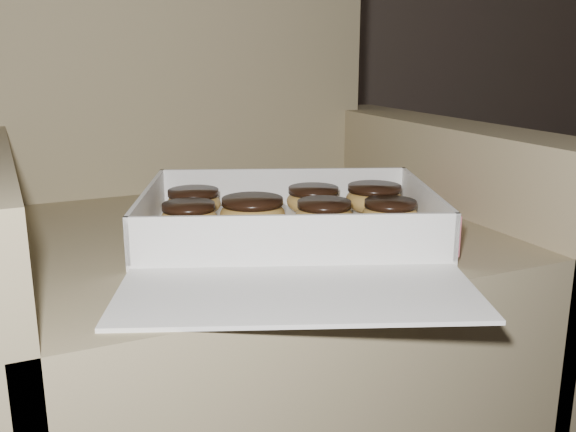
% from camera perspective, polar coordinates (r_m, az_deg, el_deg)
% --- Properties ---
extents(armchair, '(0.89, 0.75, 0.93)m').
position_cam_1_polar(armchair, '(1.09, -4.75, -6.09)').
color(armchair, '#857654').
rests_on(armchair, floor).
extents(bakery_box, '(0.56, 0.60, 0.07)m').
position_cam_1_polar(bakery_box, '(0.89, 0.34, -1.59)').
color(bakery_box, white).
rests_on(bakery_box, armchair).
extents(donut_a, '(0.10, 0.10, 0.05)m').
position_cam_1_polar(donut_a, '(0.93, -3.18, 0.30)').
color(donut_a, '#E3B14F').
rests_on(donut_a, bakery_box).
extents(donut_b, '(0.09, 0.09, 0.04)m').
position_cam_1_polar(donut_b, '(1.02, 2.27, 1.49)').
color(donut_b, '#E3B14F').
rests_on(donut_b, bakery_box).
extents(donut_c, '(0.08, 0.08, 0.04)m').
position_cam_1_polar(donut_c, '(0.93, 3.23, 0.17)').
color(donut_c, '#E3B14F').
rests_on(donut_c, bakery_box).
extents(donut_d, '(0.08, 0.08, 0.04)m').
position_cam_1_polar(donut_d, '(0.95, 9.05, 0.27)').
color(donut_d, '#E3B14F').
rests_on(donut_d, bakery_box).
extents(donut_e, '(0.09, 0.09, 0.05)m').
position_cam_1_polar(donut_e, '(1.03, 7.67, 1.61)').
color(donut_e, '#E3B14F').
rests_on(donut_e, bakery_box).
extents(donut_f, '(0.09, 0.09, 0.04)m').
position_cam_1_polar(donut_f, '(1.01, -8.39, 1.25)').
color(donut_f, '#E3B14F').
rests_on(donut_f, bakery_box).
extents(donut_g, '(0.08, 0.08, 0.04)m').
position_cam_1_polar(donut_g, '(0.93, -8.80, -0.00)').
color(donut_g, '#E3B14F').
rests_on(donut_g, bakery_box).
extents(crumb_a, '(0.01, 0.01, 0.00)m').
position_cam_1_polar(crumb_a, '(0.81, -6.60, -3.60)').
color(crumb_a, black).
rests_on(crumb_a, bakery_box).
extents(crumb_b, '(0.01, 0.01, 0.00)m').
position_cam_1_polar(crumb_b, '(0.83, -11.36, -3.44)').
color(crumb_b, black).
rests_on(crumb_b, bakery_box).
extents(crumb_c, '(0.01, 0.01, 0.00)m').
position_cam_1_polar(crumb_c, '(0.84, -6.93, -3.15)').
color(crumb_c, black).
rests_on(crumb_c, bakery_box).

